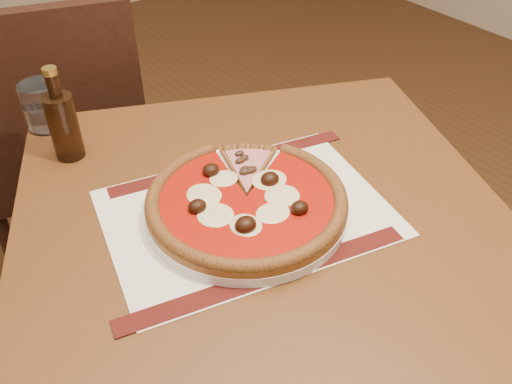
# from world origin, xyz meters

# --- Properties ---
(table) EXTENTS (1.05, 1.05, 0.75)m
(table) POSITION_xyz_m (-0.17, -0.03, 0.65)
(table) COLOR brown
(table) RESTS_ON ground
(chair_far) EXTENTS (0.54, 0.54, 0.93)m
(chair_far) POSITION_xyz_m (-0.30, 0.71, 0.53)
(chair_far) COLOR black
(chair_far) RESTS_ON ground
(placemat) EXTENTS (0.50, 0.40, 0.00)m
(placemat) POSITION_xyz_m (-0.19, -0.02, 0.75)
(placemat) COLOR silver
(placemat) RESTS_ON table
(plate) EXTENTS (0.33, 0.33, 0.02)m
(plate) POSITION_xyz_m (-0.19, -0.02, 0.76)
(plate) COLOR white
(plate) RESTS_ON placemat
(pizza) EXTENTS (0.32, 0.32, 0.04)m
(pizza) POSITION_xyz_m (-0.19, -0.02, 0.78)
(pizza) COLOR #A06026
(pizza) RESTS_ON plate
(ham_slice) EXTENTS (0.12, 0.14, 0.02)m
(ham_slice) POSITION_xyz_m (-0.13, 0.06, 0.78)
(ham_slice) COLOR #A06026
(ham_slice) RESTS_ON plate
(water_glass) EXTENTS (0.09, 0.09, 0.09)m
(water_glass) POSITION_xyz_m (-0.37, 0.44, 0.80)
(water_glass) COLOR white
(water_glass) RESTS_ON table
(bottle) EXTENTS (0.05, 0.05, 0.18)m
(bottle) POSITION_xyz_m (-0.37, 0.31, 0.82)
(bottle) COLOR #321B0C
(bottle) RESTS_ON table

